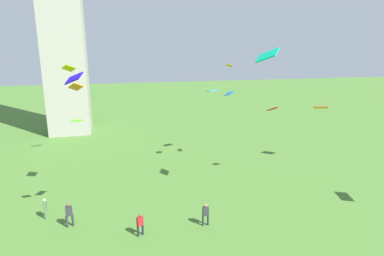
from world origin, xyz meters
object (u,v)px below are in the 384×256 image
Objects in this scene: kite_flying_2 at (229,65)px; kite_flying_9 at (77,120)px; person_1 at (69,213)px; kite_flying_6 at (267,55)px; person_3 at (140,223)px; kite_flying_5 at (229,93)px; kite_flying_0 at (212,91)px; kite_flying_3 at (69,68)px; kite_flying_1 at (273,109)px; person_2 at (206,213)px; kite_flying_7 at (76,87)px; kite_flying_4 at (74,78)px; person_0 at (45,207)px; kite_flying_10 at (321,107)px.

kite_flying_2 is 1.01× the size of kite_flying_9.
kite_flying_6 is at bearing -9.90° from person_1.
kite_flying_5 reaches higher than person_3.
kite_flying_5 reaches higher than kite_flying_0.
kite_flying_3 is 13.92m from kite_flying_9.
kite_flying_1 is at bearing -113.92° from kite_flying_2.
person_1 is at bearing -12.01° from person_2.
kite_flying_4 is at bearing -29.26° from kite_flying_7.
kite_flying_6 reaches higher than person_0.
person_1 is 1.16× the size of kite_flying_4.
kite_flying_3 is (-15.41, 7.19, -0.43)m from kite_flying_2.
kite_flying_1 is 1.14× the size of kite_flying_2.
kite_flying_2 is 0.82× the size of kite_flying_5.
person_0 is at bearing 98.70° from kite_flying_5.
kite_flying_4 is 24.90m from kite_flying_10.
kite_flying_6 is at bearing 170.81° from person_3.
person_2 is (9.37, -2.31, -0.07)m from person_1.
person_3 is 20.18m from kite_flying_3.
person_2 is 1.34× the size of kite_flying_5.
kite_flying_6 is 13.71m from kite_flying_10.
kite_flying_1 is 0.57× the size of kite_flying_6.
kite_flying_10 is at bearing 90.21° from kite_flying_6.
person_2 is 4.64m from person_3.
kite_flying_9 is at bearing -27.16° from kite_flying_7.
person_3 reaches higher than person_0.
kite_flying_9 is (0.97, 1.06, 6.44)m from person_1.
person_2 is 21.81m from kite_flying_3.
kite_flying_0 is 1.19× the size of kite_flying_5.
kite_flying_5 is 10.60m from kite_flying_6.
person_2 reaches higher than person_0.
person_1 is at bearing -125.83° from kite_flying_3.
person_3 is at bearing -145.54° from kite_flying_7.
person_0 is at bearing 12.39° from kite_flying_7.
kite_flying_4 reaches higher than kite_flying_7.
person_0 is 0.77× the size of kite_flying_6.
person_0 is 2.53m from person_1.
kite_flying_1 is 1.19× the size of kite_flying_7.
person_3 is 17.08m from kite_flying_2.
kite_flying_6 is (14.05, -4.09, 1.72)m from kite_flying_4.
kite_flying_4 is 1.25× the size of kite_flying_5.
kite_flying_0 is 19.08m from kite_flying_7.
person_0 is 11.94m from person_2.
person_1 is 1.45× the size of kite_flying_5.
kite_flying_5 is at bearing 21.89° from person_1.
person_0 is 0.88× the size of kite_flying_10.
kite_flying_7 is 0.97× the size of kite_flying_9.
kite_flying_4 is 16.15m from kite_flying_5.
kite_flying_0 is at bearing -146.75° from person_3.
person_1 reaches higher than person_2.
kite_flying_5 is at bearing -4.62° from kite_flying_2.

